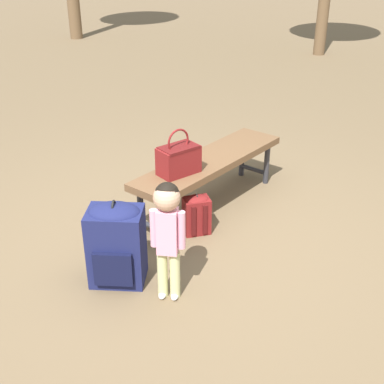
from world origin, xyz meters
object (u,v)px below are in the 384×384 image
at_px(child_standing, 167,224).
at_px(backpack_large, 116,242).
at_px(park_bench, 210,164).
at_px(backpack_small, 197,213).
at_px(handbag, 179,158).

distance_m(child_standing, backpack_large, 0.46).
relative_size(park_bench, backpack_large, 2.68).
distance_m(park_bench, backpack_large, 1.25).
xyz_separation_m(child_standing, backpack_large, (-0.03, -0.40, -0.24)).
relative_size(backpack_large, backpack_small, 1.79).
xyz_separation_m(park_bench, handbag, (0.37, -0.12, 0.18)).
bearing_deg(child_standing, handbag, -159.75).
height_order(child_standing, backpack_large, child_standing).
relative_size(handbag, backpack_large, 0.60).
relative_size(park_bench, child_standing, 2.00).
bearing_deg(handbag, child_standing, 20.25).
relative_size(child_standing, backpack_small, 2.40).
height_order(backpack_large, backpack_small, backpack_large).
bearing_deg(child_standing, park_bench, -170.53).
bearing_deg(backpack_small, backpack_large, -17.78).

